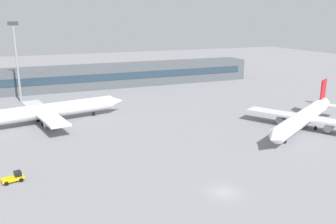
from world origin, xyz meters
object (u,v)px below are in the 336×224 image
Objects in this scene: baggage_tug_yellow at (14,177)px; floodlight_tower_east at (16,57)px; airplane_mid at (48,111)px; airplane_near at (303,118)px.

baggage_tug_yellow is 0.15× the size of floodlight_tower_east.
airplane_mid is 11.47× the size of baggage_tug_yellow.
airplane_mid is 1.68× the size of floodlight_tower_east.
airplane_mid is at bearing 151.76° from airplane_near.
baggage_tug_yellow is 65.31m from floodlight_tower_east.
airplane_near is 0.88× the size of airplane_mid.
airplane_near is 1.47× the size of floodlight_tower_east.
airplane_near is 10.09× the size of baggage_tug_yellow.
floodlight_tower_east reaches higher than baggage_tug_yellow.
airplane_near is 67.21m from baggage_tug_yellow.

